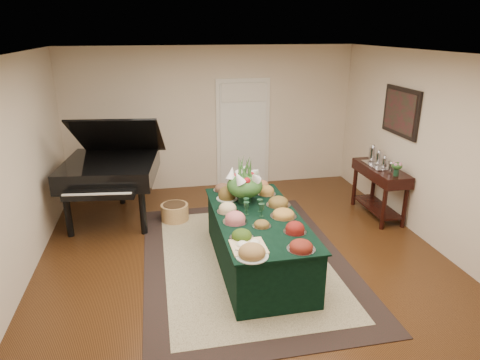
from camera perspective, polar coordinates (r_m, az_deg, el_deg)
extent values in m
plane|color=black|center=(5.95, 0.58, -10.53)|extent=(6.00, 6.00, 0.00)
cube|color=black|center=(5.94, 0.65, -10.53)|extent=(2.70, 3.78, 0.01)
cube|color=beige|center=(5.94, 0.65, -10.48)|extent=(2.16, 3.24, 0.01)
cube|color=silver|center=(8.41, 0.39, 6.29)|extent=(1.05, 0.04, 2.10)
cube|color=white|center=(8.41, 0.41, 5.93)|extent=(0.90, 0.06, 2.00)
cube|color=black|center=(5.64, 2.35, -8.27)|extent=(1.01, 2.18, 0.71)
cube|color=black|center=(5.48, 2.40, -4.93)|extent=(1.07, 2.24, 0.02)
cylinder|color=silver|center=(6.44, 2.88, -0.92)|extent=(0.26, 0.26, 0.01)
ellipsoid|color=#BC6F43|center=(6.43, 2.89, -0.56)|extent=(0.22, 0.22, 0.07)
cylinder|color=silver|center=(6.31, -2.35, -1.35)|extent=(0.27, 0.27, 0.01)
ellipsoid|color=brown|center=(6.30, -2.36, -0.99)|extent=(0.22, 0.22, 0.07)
cylinder|color=silver|center=(5.48, 5.81, -4.82)|extent=(0.34, 0.34, 0.01)
ellipsoid|color=#BE8537|center=(5.46, 5.82, -4.44)|extent=(0.28, 0.28, 0.07)
cylinder|color=silver|center=(4.91, 0.23, -7.78)|extent=(0.28, 0.28, 0.01)
ellipsoid|color=#345415|center=(4.89, 0.23, -7.32)|extent=(0.23, 0.23, 0.08)
cylinder|color=silver|center=(5.09, 7.32, -6.86)|extent=(0.27, 0.27, 0.01)
ellipsoid|color=maroon|center=(5.07, 7.35, -6.34)|extent=(0.22, 0.22, 0.09)
cylinder|color=silver|center=(5.59, -1.67, -4.22)|extent=(0.28, 0.28, 0.01)
ellipsoid|color=beige|center=(5.57, -1.67, -3.74)|extent=(0.23, 0.23, 0.09)
cylinder|color=silver|center=(4.73, 8.14, -9.09)|extent=(0.31, 0.31, 0.01)
ellipsoid|color=maroon|center=(4.71, 8.16, -8.65)|extent=(0.26, 0.26, 0.07)
cylinder|color=silver|center=(6.33, 0.08, -1.28)|extent=(0.27, 0.27, 0.01)
ellipsoid|color=#BE8537|center=(6.32, 0.08, -0.92)|extent=(0.22, 0.22, 0.07)
cylinder|color=silver|center=(6.00, -1.75, -2.48)|extent=(0.30, 0.30, 0.01)
ellipsoid|color=brown|center=(5.98, -1.75, -1.84)|extent=(0.24, 0.24, 0.13)
cylinder|color=silver|center=(6.17, 3.55, -1.87)|extent=(0.27, 0.27, 0.01)
ellipsoid|color=#BE8537|center=(6.15, 3.56, -1.41)|extent=(0.22, 0.22, 0.09)
cylinder|color=silver|center=(5.20, 2.91, -6.15)|extent=(0.23, 0.23, 0.01)
ellipsoid|color=brown|center=(5.19, 2.92, -5.83)|extent=(0.19, 0.19, 0.05)
cylinder|color=silver|center=(5.81, 5.13, -3.32)|extent=(0.33, 0.33, 0.01)
ellipsoid|color=brown|center=(5.79, 5.14, -2.88)|extent=(0.27, 0.27, 0.08)
cylinder|color=silver|center=(4.56, 1.60, -10.06)|extent=(0.35, 0.35, 0.01)
ellipsoid|color=#A77A43|center=(4.53, 1.60, -9.47)|extent=(0.29, 0.29, 0.10)
cylinder|color=silver|center=(5.30, -0.64, -5.59)|extent=(0.31, 0.31, 0.01)
ellipsoid|color=#DE706F|center=(5.28, -0.65, -5.06)|extent=(0.25, 0.25, 0.10)
cube|color=tan|center=(4.72, 1.12, -8.89)|extent=(0.38, 0.38, 0.02)
ellipsoid|color=white|center=(4.72, 0.30, -8.22)|extent=(0.14, 0.14, 0.08)
ellipsoid|color=white|center=(4.77, 1.91, -8.00)|extent=(0.12, 0.12, 0.07)
cube|color=#FFAB28|center=(4.65, 1.96, -8.91)|extent=(0.11, 0.10, 0.05)
cylinder|color=#14331F|center=(5.87, 0.63, -2.04)|extent=(0.19, 0.19, 0.19)
ellipsoid|color=#2B5723|center=(5.82, 0.64, -0.77)|extent=(0.49, 0.49, 0.32)
cylinder|color=black|center=(6.92, -21.95, -4.31)|extent=(0.10, 0.10, 0.70)
cylinder|color=black|center=(6.66, -12.81, -4.22)|extent=(0.10, 0.10, 0.70)
cylinder|color=black|center=(7.91, -15.58, -0.61)|extent=(0.10, 0.10, 0.70)
cube|color=black|center=(7.15, -16.87, 1.37)|extent=(1.58, 1.67, 0.30)
cube|color=black|center=(6.39, -18.29, -1.89)|extent=(1.03, 0.34, 0.10)
cube|color=black|center=(7.12, -15.84, 5.62)|extent=(1.48, 1.25, 0.78)
cylinder|color=#AB7B45|center=(7.10, -8.69, -4.31)|extent=(0.45, 0.45, 0.28)
cylinder|color=black|center=(7.01, 18.60, -3.73)|extent=(0.07, 0.07, 0.67)
cylinder|color=black|center=(7.19, 21.10, -3.44)|extent=(0.07, 0.07, 0.67)
cylinder|color=black|center=(7.83, 15.02, -0.89)|extent=(0.07, 0.07, 0.67)
cylinder|color=black|center=(8.00, 17.34, -0.70)|extent=(0.07, 0.07, 0.67)
cube|color=black|center=(7.36, 18.27, 0.96)|extent=(0.45, 1.20, 0.18)
cube|color=black|center=(7.57, 17.78, -3.42)|extent=(0.38, 1.05, 0.03)
cube|color=silver|center=(7.42, 17.96, 1.94)|extent=(0.34, 0.58, 0.02)
cylinder|color=#14331F|center=(6.96, 20.11, 1.00)|extent=(0.08, 0.08, 0.12)
ellipsoid|color=#CF859B|center=(6.93, 20.21, 1.87)|extent=(0.18, 0.18, 0.12)
cube|color=black|center=(7.24, 20.67, 8.51)|extent=(0.04, 0.95, 0.75)
cube|color=#4E1420|center=(7.22, 20.50, 8.51)|extent=(0.01, 0.82, 0.62)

